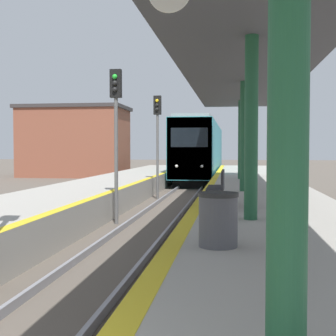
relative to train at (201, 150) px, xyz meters
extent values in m
cube|color=black|center=(0.00, 0.07, -2.05)|extent=(2.32, 19.48, 0.55)
cube|color=teal|center=(0.00, 0.07, 0.12)|extent=(2.73, 21.64, 3.78)
cube|color=yellow|center=(0.00, -10.67, 0.12)|extent=(2.67, 0.16, 3.71)
cube|color=black|center=(0.00, -10.73, 0.78)|extent=(2.18, 0.06, 1.13)
cube|color=gray|center=(0.00, 0.07, 2.13)|extent=(2.32, 20.56, 0.24)
sphere|color=white|center=(-0.75, -10.73, -0.92)|extent=(0.18, 0.18, 0.18)
sphere|color=white|center=(0.75, -10.73, -0.92)|extent=(0.18, 0.18, 0.18)
cylinder|color=#595959|center=(-1.16, -23.52, -0.29)|extent=(0.12, 0.12, 4.07)
cube|color=black|center=(-1.16, -23.52, 2.20)|extent=(0.36, 0.20, 0.90)
sphere|color=green|center=(-1.16, -23.66, 2.40)|extent=(0.16, 0.16, 0.16)
sphere|color=black|center=(-1.16, -23.66, 2.20)|extent=(0.16, 0.16, 0.16)
sphere|color=black|center=(-1.16, -23.66, 2.00)|extent=(0.16, 0.16, 0.16)
cylinder|color=#595959|center=(-1.04, -15.99, -0.29)|extent=(0.12, 0.12, 4.07)
cube|color=black|center=(-1.04, -15.99, 2.20)|extent=(0.36, 0.20, 0.90)
sphere|color=yellow|center=(-1.04, -16.13, 2.40)|extent=(0.16, 0.16, 0.16)
sphere|color=black|center=(-1.04, -16.13, 2.20)|extent=(0.16, 0.16, 0.16)
sphere|color=black|center=(-1.04, -16.13, 2.00)|extent=(0.16, 0.16, 0.16)
cylinder|color=#1E5133|center=(2.95, -34.90, 0.55)|extent=(0.28, 0.28, 3.85)
cylinder|color=#1E5133|center=(2.95, -28.23, 0.55)|extent=(0.28, 0.28, 3.85)
cylinder|color=#1E5133|center=(2.95, -21.55, 0.55)|extent=(0.28, 0.28, 3.85)
cylinder|color=#1E5133|center=(2.95, -14.87, 0.55)|extent=(0.28, 0.28, 3.85)
cube|color=#3F3F44|center=(2.95, -24.89, 2.57)|extent=(3.96, 26.70, 0.20)
cylinder|color=#4C4C51|center=(2.35, -31.07, -1.00)|extent=(0.59, 0.59, 0.77)
cylinder|color=#262626|center=(2.35, -31.07, -0.58)|extent=(0.62, 0.62, 0.06)
cube|color=#28282D|center=(2.11, -25.82, -0.94)|extent=(0.44, 1.63, 0.08)
cube|color=#28282D|center=(2.30, -25.82, -0.68)|extent=(0.06, 1.63, 0.44)
cube|color=#262628|center=(2.11, -26.47, -1.18)|extent=(0.35, 0.08, 0.40)
cube|color=#262628|center=(2.11, -25.17, -1.18)|extent=(0.35, 0.08, 0.40)
cube|color=brown|center=(-11.17, 1.21, 0.59)|extent=(8.72, 5.38, 5.83)
cube|color=#383333|center=(-11.17, 1.21, 3.66)|extent=(9.16, 5.65, 0.30)
camera|label=1|loc=(2.57, -38.19, 0.12)|focal=50.00mm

